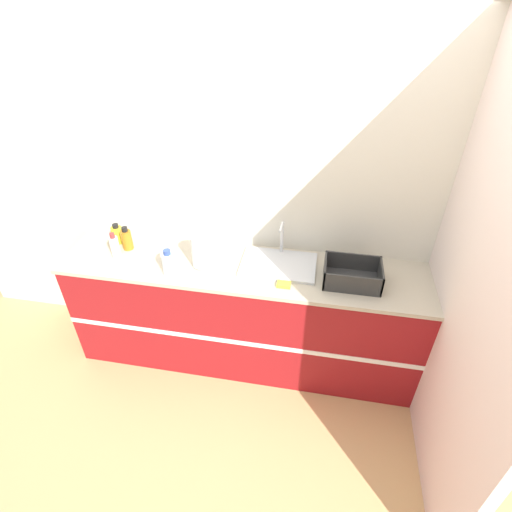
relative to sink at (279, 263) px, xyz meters
name	(u,v)px	position (x,y,z in m)	size (l,w,h in m)	color
ground_plane	(238,381)	(-0.24, -0.34, -0.95)	(12.00, 12.00, 0.00)	tan
wall_back	(251,199)	(-0.24, 0.25, 0.35)	(4.99, 0.06, 2.60)	beige
wall_right	(457,241)	(1.08, -0.06, 0.35)	(0.06, 2.56, 2.60)	silver
counter_cabinet	(244,314)	(-0.24, -0.06, -0.48)	(2.61, 0.58, 0.93)	maroon
sink	(279,263)	(0.00, 0.00, 0.00)	(0.52, 0.35, 0.27)	silver
paper_towel_roll	(200,251)	(-0.54, -0.10, 0.11)	(0.12, 0.12, 0.25)	#4C4C51
dish_rack	(352,276)	(0.50, -0.09, 0.03)	(0.37, 0.26, 0.14)	#2D2D2D
bottle_amber	(127,239)	(-1.13, 0.01, 0.06)	(0.08, 0.08, 0.18)	#B26B19
bottle_white_spray	(115,246)	(-1.17, -0.10, 0.07)	(0.06, 0.06, 0.20)	white
bottle_clear	(169,263)	(-0.73, -0.22, 0.06)	(0.09, 0.09, 0.19)	silver
bottle_yellow	(117,234)	(-1.24, 0.07, 0.05)	(0.08, 0.08, 0.16)	yellow
sponge	(284,285)	(0.06, -0.22, -0.01)	(0.09, 0.06, 0.02)	yellow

